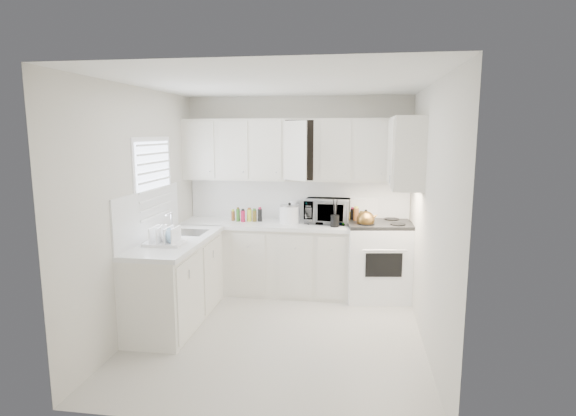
% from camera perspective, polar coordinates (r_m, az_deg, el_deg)
% --- Properties ---
extents(floor, '(3.20, 3.20, 0.00)m').
position_cam_1_polar(floor, '(5.08, -1.21, -15.37)').
color(floor, '#BCB7AC').
rests_on(floor, ground).
extents(ceiling, '(3.20, 3.20, 0.00)m').
position_cam_1_polar(ceiling, '(4.64, -1.32, 15.25)').
color(ceiling, white).
rests_on(ceiling, ground).
extents(wall_back, '(3.00, 0.00, 3.00)m').
position_cam_1_polar(wall_back, '(6.25, 1.22, 1.78)').
color(wall_back, beige).
rests_on(wall_back, ground).
extents(wall_front, '(3.00, 0.00, 3.00)m').
position_cam_1_polar(wall_front, '(3.16, -6.20, -5.83)').
color(wall_front, beige).
rests_on(wall_front, ground).
extents(wall_left, '(0.00, 3.20, 3.20)m').
position_cam_1_polar(wall_left, '(5.15, -17.94, -0.30)').
color(wall_left, beige).
rests_on(wall_left, ground).
extents(wall_right, '(0.00, 3.20, 3.20)m').
position_cam_1_polar(wall_right, '(4.68, 17.18, -1.22)').
color(wall_right, beige).
rests_on(wall_right, ground).
extents(window_blinds, '(0.06, 0.96, 1.06)m').
position_cam_1_polar(window_blinds, '(5.42, -16.25, 2.91)').
color(window_blinds, white).
rests_on(window_blinds, wall_left).
extents(lower_cabinets_back, '(2.22, 0.60, 0.90)m').
position_cam_1_polar(lower_cabinets_back, '(6.19, -2.77, -6.34)').
color(lower_cabinets_back, beige).
rests_on(lower_cabinets_back, floor).
extents(lower_cabinets_left, '(0.60, 1.60, 0.90)m').
position_cam_1_polar(lower_cabinets_left, '(5.41, -13.65, -8.95)').
color(lower_cabinets_left, beige).
rests_on(lower_cabinets_left, floor).
extents(countertop_back, '(2.24, 0.64, 0.05)m').
position_cam_1_polar(countertop_back, '(6.07, -2.82, -2.04)').
color(countertop_back, silver).
rests_on(countertop_back, lower_cabinets_back).
extents(countertop_left, '(0.64, 1.62, 0.05)m').
position_cam_1_polar(countertop_left, '(5.28, -13.75, -4.05)').
color(countertop_left, silver).
rests_on(countertop_left, lower_cabinets_left).
extents(backsplash_back, '(2.98, 0.02, 0.55)m').
position_cam_1_polar(backsplash_back, '(6.25, 1.20, 1.09)').
color(backsplash_back, silver).
rests_on(backsplash_back, wall_back).
extents(backsplash_left, '(0.02, 1.60, 0.55)m').
position_cam_1_polar(backsplash_left, '(5.34, -16.85, -0.74)').
color(backsplash_left, silver).
rests_on(backsplash_left, wall_left).
extents(upper_cabinets_back, '(3.00, 0.33, 0.80)m').
position_cam_1_polar(upper_cabinets_back, '(6.06, 1.03, 3.45)').
color(upper_cabinets_back, beige).
rests_on(upper_cabinets_back, wall_back).
extents(upper_cabinets_right, '(0.33, 0.90, 0.80)m').
position_cam_1_polar(upper_cabinets_right, '(5.43, 14.28, 2.47)').
color(upper_cabinets_right, beige).
rests_on(upper_cabinets_right, wall_right).
extents(sink, '(0.42, 0.38, 0.30)m').
position_cam_1_polar(sink, '(5.56, -12.45, -1.78)').
color(sink, gray).
rests_on(sink, countertop_left).
extents(stove, '(0.92, 0.79, 1.28)m').
position_cam_1_polar(stove, '(6.04, 11.20, -5.08)').
color(stove, white).
rests_on(stove, floor).
extents(tea_kettle, '(0.29, 0.26, 0.26)m').
position_cam_1_polar(tea_kettle, '(5.78, 9.62, -1.30)').
color(tea_kettle, olive).
rests_on(tea_kettle, stove).
extents(frying_pan, '(0.32, 0.50, 0.04)m').
position_cam_1_polar(frying_pan, '(6.13, 12.91, -1.76)').
color(frying_pan, black).
rests_on(frying_pan, stove).
extents(microwave, '(0.59, 0.35, 0.39)m').
position_cam_1_polar(microwave, '(6.03, 4.91, -0.03)').
color(microwave, gray).
rests_on(microwave, countertop_back).
extents(rice_cooker, '(0.30, 0.30, 0.27)m').
position_cam_1_polar(rice_cooker, '(6.02, 0.20, -0.60)').
color(rice_cooker, white).
rests_on(rice_cooker, countertop_back).
extents(paper_towel, '(0.12, 0.12, 0.27)m').
position_cam_1_polar(paper_towel, '(6.17, 0.80, -0.34)').
color(paper_towel, white).
rests_on(paper_towel, countertop_back).
extents(utensil_crock, '(0.13, 0.13, 0.36)m').
position_cam_1_polar(utensil_crock, '(5.78, 5.86, -0.59)').
color(utensil_crock, black).
rests_on(utensil_crock, countertop_back).
extents(dish_rack, '(0.41, 0.31, 0.22)m').
position_cam_1_polar(dish_rack, '(5.04, -15.12, -3.17)').
color(dish_rack, white).
rests_on(dish_rack, countertop_left).
extents(spice_left_0, '(0.06, 0.06, 0.13)m').
position_cam_1_polar(spice_left_0, '(6.28, -6.71, -0.87)').
color(spice_left_0, brown).
rests_on(spice_left_0, countertop_back).
extents(spice_left_1, '(0.06, 0.06, 0.13)m').
position_cam_1_polar(spice_left_1, '(6.18, -6.26, -1.04)').
color(spice_left_1, '#347125').
rests_on(spice_left_1, countertop_back).
extents(spice_left_2, '(0.06, 0.06, 0.13)m').
position_cam_1_polar(spice_left_2, '(6.25, -5.39, -0.91)').
color(spice_left_2, '#AB163C').
rests_on(spice_left_2, countertop_back).
extents(spice_left_3, '(0.06, 0.06, 0.13)m').
position_cam_1_polar(spice_left_3, '(6.14, -4.91, -1.08)').
color(spice_left_3, '#D4E536').
rests_on(spice_left_3, countertop_back).
extents(spice_left_4, '(0.06, 0.06, 0.13)m').
position_cam_1_polar(spice_left_4, '(6.21, -4.04, -0.95)').
color(spice_left_4, brown).
rests_on(spice_left_4, countertop_back).
extents(spice_left_5, '(0.06, 0.06, 0.13)m').
position_cam_1_polar(spice_left_5, '(6.11, -3.54, -1.12)').
color(spice_left_5, black).
rests_on(spice_left_5, countertop_back).
extents(sauce_right_0, '(0.06, 0.06, 0.19)m').
position_cam_1_polar(sauce_right_0, '(6.11, 6.45, -0.88)').
color(sauce_right_0, '#AB163C').
rests_on(sauce_right_0, countertop_back).
extents(sauce_right_1, '(0.06, 0.06, 0.19)m').
position_cam_1_polar(sauce_right_1, '(6.04, 6.95, -0.99)').
color(sauce_right_1, '#D4E536').
rests_on(sauce_right_1, countertop_back).
extents(sauce_right_2, '(0.06, 0.06, 0.19)m').
position_cam_1_polar(sauce_right_2, '(6.10, 7.48, -0.91)').
color(sauce_right_2, brown).
rests_on(sauce_right_2, countertop_back).
extents(sauce_right_3, '(0.06, 0.06, 0.19)m').
position_cam_1_polar(sauce_right_3, '(6.04, 7.99, -1.02)').
color(sauce_right_3, black).
rests_on(sauce_right_3, countertop_back).
extents(sauce_right_4, '(0.06, 0.06, 0.19)m').
position_cam_1_polar(sauce_right_4, '(6.10, 8.51, -0.93)').
color(sauce_right_4, brown).
rests_on(sauce_right_4, countertop_back).
extents(sauce_right_5, '(0.06, 0.06, 0.19)m').
position_cam_1_polar(sauce_right_5, '(6.04, 9.04, -1.04)').
color(sauce_right_5, '#347125').
rests_on(sauce_right_5, countertop_back).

